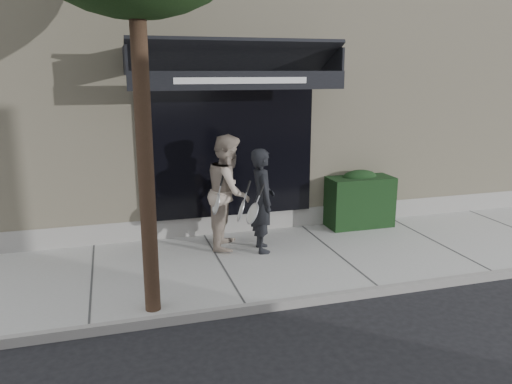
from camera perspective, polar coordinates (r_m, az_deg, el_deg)
name	(u,v)px	position (r m, az deg, el deg)	size (l,w,h in m)	color
ground	(334,258)	(8.84, 8.87, -7.43)	(80.00, 80.00, 0.00)	black
sidewalk	(334,254)	(8.82, 8.88, -7.07)	(20.00, 3.00, 0.12)	#9F9F9A
curb	(380,291)	(7.56, 13.95, -10.90)	(20.00, 0.10, 0.14)	gray
building_facade	(254,88)	(12.90, -0.25, 11.83)	(14.30, 8.04, 5.64)	beige
hedge	(359,199)	(10.18, 11.64, -0.82)	(1.30, 0.70, 1.14)	black
pedestrian_front	(262,201)	(8.49, 0.68, -0.98)	(0.79, 0.81, 1.79)	black
pedestrian_back	(229,192)	(8.68, -3.10, 0.05)	(1.04, 1.17, 1.99)	#B29F8E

